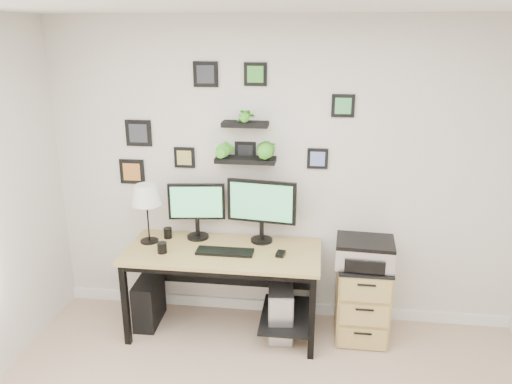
% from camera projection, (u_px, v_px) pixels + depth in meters
% --- Properties ---
extents(room, '(4.00, 4.00, 4.00)m').
position_uv_depth(room, '(280.00, 306.00, 4.59)').
color(room, '#C5A78C').
rests_on(room, ground).
extents(desk, '(1.60, 0.70, 0.75)m').
position_uv_depth(desk, '(228.00, 262.00, 4.16)').
color(desk, tan).
rests_on(desk, ground).
extents(monitor_left, '(0.48, 0.21, 0.49)m').
position_uv_depth(monitor_left, '(197.00, 207.00, 4.25)').
color(monitor_left, black).
rests_on(monitor_left, desk).
extents(monitor_right, '(0.59, 0.21, 0.54)m').
position_uv_depth(monitor_right, '(262.00, 206.00, 4.16)').
color(monitor_right, black).
rests_on(monitor_right, desk).
extents(keyboard, '(0.47, 0.15, 0.02)m').
position_uv_depth(keyboard, '(225.00, 252.00, 4.04)').
color(keyboard, black).
rests_on(keyboard, desk).
extents(mouse, '(0.08, 0.11, 0.03)m').
position_uv_depth(mouse, '(281.00, 254.00, 4.00)').
color(mouse, black).
rests_on(mouse, desk).
extents(table_lamp, '(0.25, 0.25, 0.51)m').
position_uv_depth(table_lamp, '(146.00, 196.00, 4.13)').
color(table_lamp, black).
rests_on(table_lamp, desk).
extents(mug, '(0.08, 0.08, 0.09)m').
position_uv_depth(mug, '(162.00, 248.00, 4.04)').
color(mug, black).
rests_on(mug, desk).
extents(pen_cup, '(0.07, 0.07, 0.09)m').
position_uv_depth(pen_cup, '(168.00, 233.00, 4.32)').
color(pen_cup, black).
rests_on(pen_cup, desk).
extents(pc_tower_black, '(0.20, 0.42, 0.41)m').
position_uv_depth(pc_tower_black, '(149.00, 301.00, 4.38)').
color(pc_tower_black, black).
rests_on(pc_tower_black, ground).
extents(pc_tower_grey, '(0.24, 0.48, 0.46)m').
position_uv_depth(pc_tower_grey, '(280.00, 309.00, 4.22)').
color(pc_tower_grey, gray).
rests_on(pc_tower_grey, ground).
extents(file_cabinet, '(0.43, 0.53, 0.67)m').
position_uv_depth(file_cabinet, '(362.00, 298.00, 4.17)').
color(file_cabinet, tan).
rests_on(file_cabinet, ground).
extents(printer, '(0.47, 0.39, 0.21)m').
position_uv_depth(printer, '(365.00, 252.00, 4.00)').
color(printer, silver).
rests_on(printer, file_cabinet).
extents(wall_decor, '(2.00, 0.18, 1.05)m').
position_uv_depth(wall_decor, '(239.00, 136.00, 4.08)').
color(wall_decor, black).
rests_on(wall_decor, ground).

